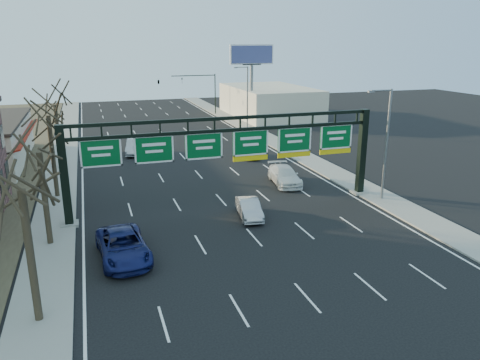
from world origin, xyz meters
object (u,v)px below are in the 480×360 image
object	(u,v)px
sign_gantry	(230,150)
car_blue_suv	(123,246)
car_silver_sedan	(249,208)
car_white_wagon	(285,175)

from	to	relation	value
sign_gantry	car_blue_suv	size ratio (longest dim) A/B	4.14
car_blue_suv	car_silver_sedan	size ratio (longest dim) A/B	1.44
car_silver_sedan	sign_gantry	bearing A→B (deg)	115.33
sign_gantry	car_silver_sedan	bearing A→B (deg)	-72.66
car_white_wagon	car_silver_sedan	bearing A→B (deg)	-122.76
sign_gantry	car_silver_sedan	distance (m)	4.68
sign_gantry	car_silver_sedan	xyz separation A→B (m)	(0.75, -2.40, -3.95)
sign_gantry	car_white_wagon	world-z (taller)	sign_gantry
car_blue_suv	car_white_wagon	world-z (taller)	car_blue_suv
car_white_wagon	car_blue_suv	bearing A→B (deg)	-136.65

